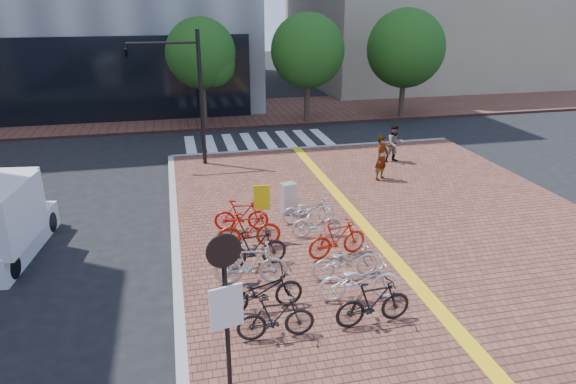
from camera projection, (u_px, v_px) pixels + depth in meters
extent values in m
plane|color=black|center=(330.00, 278.00, 13.77)|extent=(120.00, 120.00, 0.00)
cube|color=gray|center=(316.00, 148.00, 25.30)|extent=(14.00, 0.25, 0.15)
cube|color=brown|center=(232.00, 113.00, 32.86)|extent=(70.00, 8.00, 0.15)
cube|color=silver|center=(191.00, 146.00, 25.89)|extent=(0.50, 4.00, 0.01)
cube|color=silver|center=(210.00, 145.00, 26.10)|extent=(0.50, 4.00, 0.01)
cube|color=silver|center=(230.00, 144.00, 26.31)|extent=(0.50, 4.00, 0.01)
cube|color=silver|center=(249.00, 142.00, 26.52)|extent=(0.50, 4.00, 0.01)
cube|color=silver|center=(268.00, 141.00, 26.73)|extent=(0.50, 4.00, 0.01)
cube|color=silver|center=(287.00, 140.00, 26.93)|extent=(0.50, 4.00, 0.01)
cube|color=silver|center=(305.00, 139.00, 27.14)|extent=(0.50, 4.00, 0.01)
cube|color=silver|center=(324.00, 138.00, 27.35)|extent=(0.50, 4.00, 0.01)
cylinder|color=#38281E|center=(204.00, 104.00, 28.77)|extent=(0.32, 0.32, 2.60)
sphere|color=#194714|center=(201.00, 53.00, 27.79)|extent=(3.80, 3.80, 3.80)
sphere|color=#194714|center=(213.00, 65.00, 27.85)|extent=(2.40, 2.40, 2.40)
cylinder|color=#38281E|center=(307.00, 99.00, 30.02)|extent=(0.32, 0.32, 2.60)
sphere|color=#194714|center=(308.00, 51.00, 29.04)|extent=(4.20, 4.20, 4.20)
sphere|color=#194714|center=(319.00, 62.00, 29.11)|extent=(2.40, 2.40, 2.40)
cylinder|color=#38281E|center=(402.00, 95.00, 31.28)|extent=(0.32, 0.32, 2.60)
sphere|color=#194714|center=(406.00, 48.00, 30.29)|extent=(4.60, 4.60, 4.60)
sphere|color=#194714|center=(416.00, 59.00, 30.36)|extent=(2.40, 2.40, 2.40)
imported|color=black|center=(276.00, 318.00, 10.95)|extent=(1.72, 0.54, 1.02)
imported|color=black|center=(262.00, 290.00, 11.95)|extent=(2.04, 0.87, 1.04)
imported|color=#B3B2B7|center=(251.00, 264.00, 13.02)|extent=(1.96, 0.87, 1.14)
imported|color=black|center=(254.00, 248.00, 13.87)|extent=(1.90, 0.74, 1.11)
imported|color=#AF210C|center=(249.00, 230.00, 14.90)|extent=(1.92, 0.58, 1.14)
imported|color=red|center=(241.00, 215.00, 16.08)|extent=(1.76, 0.74, 1.02)
imported|color=black|center=(373.00, 303.00, 11.43)|extent=(1.84, 0.63, 1.09)
imported|color=white|center=(360.00, 280.00, 12.37)|extent=(2.07, 0.90, 1.06)
imported|color=#B4B4B9|center=(346.00, 261.00, 13.37)|extent=(1.85, 0.71, 0.96)
imported|color=red|center=(337.00, 239.00, 14.45)|extent=(1.86, 0.82, 1.08)
imported|color=silver|center=(317.00, 222.00, 15.65)|extent=(1.61, 0.55, 0.95)
imported|color=#BABABF|center=(309.00, 210.00, 16.61)|extent=(1.78, 0.70, 0.92)
imported|color=gray|center=(382.00, 158.00, 20.44)|extent=(0.79, 0.73, 1.81)
imported|color=#515867|center=(395.00, 143.00, 22.69)|extent=(0.87, 0.70, 1.67)
cube|color=silver|center=(288.00, 198.00, 17.38)|extent=(0.56, 0.47, 1.06)
cylinder|color=#B7B7BC|center=(261.00, 213.00, 15.34)|extent=(0.08, 0.08, 1.72)
cube|color=yellow|center=(261.00, 197.00, 15.11)|extent=(0.48, 0.12, 0.76)
cylinder|color=black|center=(227.00, 319.00, 9.00)|extent=(0.11, 0.11, 3.28)
cylinder|color=black|center=(224.00, 251.00, 8.45)|extent=(0.61, 0.18, 0.61)
cube|color=silver|center=(227.00, 307.00, 8.84)|extent=(0.60, 0.18, 0.82)
cylinder|color=black|center=(201.00, 99.00, 21.74)|extent=(0.17, 0.17, 5.70)
cylinder|color=black|center=(162.00, 43.00, 20.61)|extent=(2.85, 0.11, 0.11)
imported|color=black|center=(126.00, 51.00, 20.41)|extent=(0.25, 1.18, 0.47)
cube|color=silver|center=(4.00, 241.00, 14.93)|extent=(2.30, 4.34, 0.83)
cube|color=silver|center=(15.00, 194.00, 15.68)|extent=(1.97, 1.97, 1.19)
cylinder|color=black|center=(50.00, 222.00, 16.39)|extent=(0.29, 0.67, 0.64)
cylinder|color=black|center=(12.00, 268.00, 13.66)|extent=(0.29, 0.67, 0.64)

